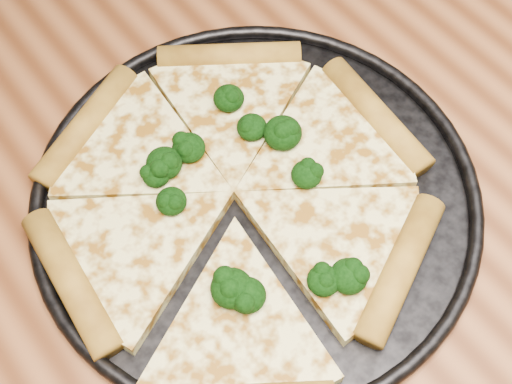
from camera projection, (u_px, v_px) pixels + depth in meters
dining_table at (299, 248)px, 0.67m from camera, size 1.20×0.90×0.75m
pizza_pan at (256, 197)px, 0.58m from camera, size 0.37×0.37×0.02m
pizza at (234, 197)px, 0.57m from camera, size 0.32×0.35×0.03m
broccoli_florets at (244, 196)px, 0.56m from camera, size 0.15×0.22×0.02m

